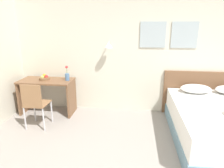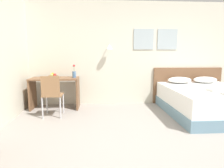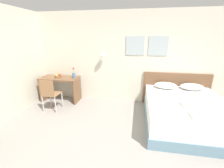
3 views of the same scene
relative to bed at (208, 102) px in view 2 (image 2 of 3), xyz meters
name	(u,v)px [view 2 (image 2 of 3)]	position (x,y,z in m)	size (l,w,h in m)	color
ground_plane	(161,154)	(-1.57, -1.66, -0.29)	(24.00, 24.00, 0.00)	gray
wall_back	(130,54)	(-1.57, 1.12, 1.04)	(5.99, 0.31, 2.65)	beige
bed	(208,102)	(0.00, 0.00, 0.00)	(1.74, 2.07, 0.59)	#66899E
headboard	(187,85)	(0.00, 1.07, 0.19)	(1.86, 0.06, 0.96)	brown
pillow_left	(180,80)	(-0.34, 0.78, 0.37)	(0.60, 0.41, 0.16)	white
pillow_right	(205,80)	(0.34, 0.78, 0.37)	(0.60, 0.41, 0.16)	white
folded_towel_near_foot	(217,90)	(-0.02, -0.31, 0.33)	(0.33, 0.29, 0.06)	white
desk	(55,87)	(-3.46, 0.74, 0.23)	(1.13, 0.57, 0.75)	brown
desk_chair	(52,93)	(-3.38, 0.04, 0.24)	(0.40, 0.40, 0.89)	#8E6642
fruit_bowl	(53,76)	(-3.50, 0.75, 0.51)	(0.22, 0.22, 0.12)	brown
flower_vase	(74,73)	(-2.99, 0.76, 0.57)	(0.09, 0.09, 0.32)	#4C7099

